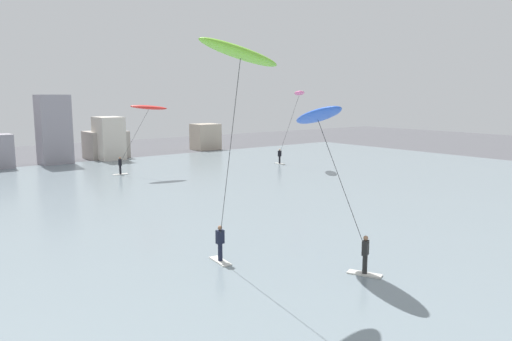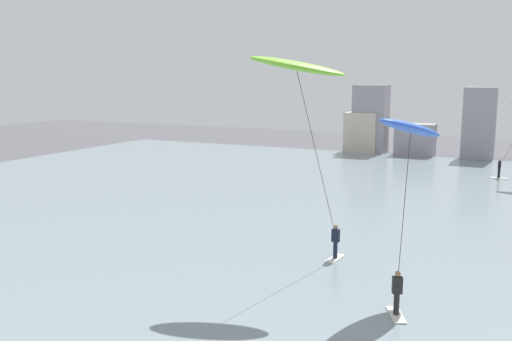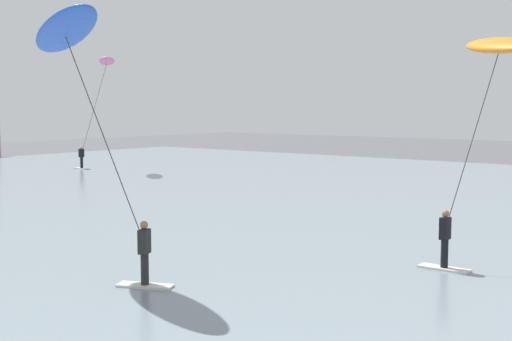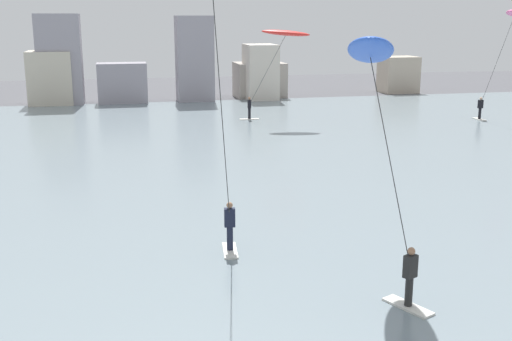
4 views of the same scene
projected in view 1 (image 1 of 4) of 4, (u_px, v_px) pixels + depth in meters
water_bay at (163, 209)px, 31.71m from camera, size 84.00×52.00×0.10m
far_shore_buildings at (39, 140)px, 51.99m from camera, size 36.45×5.89×7.64m
kitesurfer_red at (146, 113)px, 44.09m from camera, size 4.60×3.16×6.52m
kitesurfer_lime at (239, 68)px, 17.59m from camera, size 4.08×4.54×9.32m
kitesurfer_blue at (321, 125)px, 20.72m from camera, size 2.59×5.38×7.02m
kitesurfer_pink at (297, 100)px, 49.43m from camera, size 2.91×4.95×7.87m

